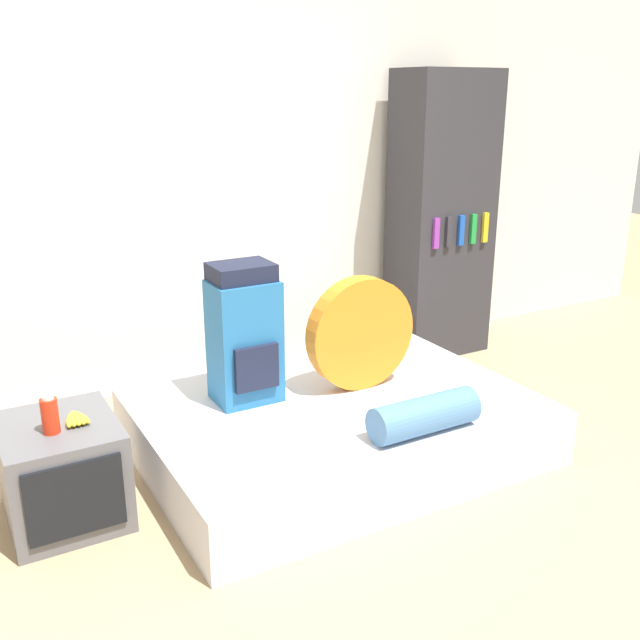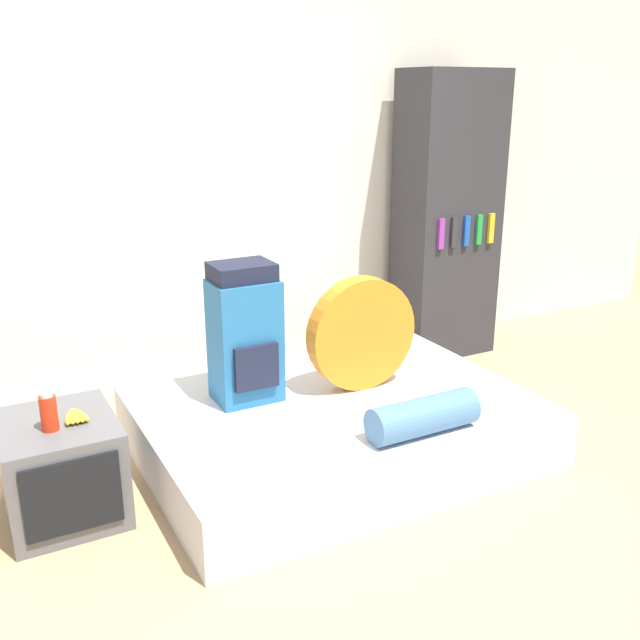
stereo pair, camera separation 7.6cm
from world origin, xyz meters
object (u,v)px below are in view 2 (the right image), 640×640
Objects in this scene: backpack at (245,335)px; television at (62,468)px; canister at (49,412)px; bookshelf at (447,217)px; sleeping_roll at (423,416)px; tent_bag at (361,333)px.

backpack reaches higher than television.
backpack is 4.25× the size of canister.
backpack is 1.98m from bookshelf.
television is 0.29× the size of bookshelf.
backpack is at bearing 126.97° from sleeping_roll.
sleeping_roll is at bearing -93.01° from tent_bag.
canister is 0.09× the size of bookshelf.
tent_bag is 1.07× the size of television.
bookshelf is at bearing 19.34° from canister.
tent_bag reaches higher than sleeping_roll.
tent_bag is 1.12× the size of sleeping_roll.
canister is (-0.03, -0.06, 0.30)m from television.
sleeping_roll is 0.28× the size of bookshelf.
tent_bag reaches higher than canister.
tent_bag is at bearing 3.75° from canister.
bookshelf reaches higher than tent_bag.
television is at bearing -161.66° from bookshelf.
sleeping_roll is 0.95× the size of television.
backpack is at bearing 14.11° from canister.
television is at bearing -169.14° from backpack.
tent_bag is (0.60, -0.14, -0.05)m from backpack.
television is (-1.52, 0.57, -0.15)m from sleeping_roll.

